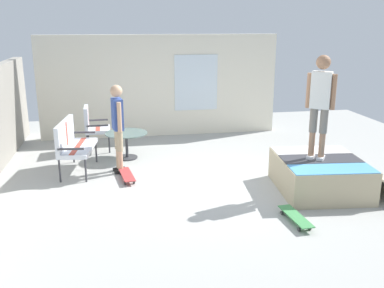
{
  "coord_description": "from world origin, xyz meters",
  "views": [
    {
      "loc": [
        -7.09,
        1.62,
        2.84
      ],
      "look_at": [
        0.33,
        0.3,
        0.7
      ],
      "focal_mm": 40.38,
      "sensor_mm": 36.0,
      "label": 1
    }
  ],
  "objects_px": {
    "patio_bench": "(72,141)",
    "person_watching": "(118,122)",
    "skateboard_by_bench": "(127,175)",
    "patio_chair_near_house": "(92,124)",
    "skateboard_spare": "(296,217)",
    "skate_ramp": "(321,174)",
    "patio_table": "(127,140)",
    "person_skater": "(320,99)"
  },
  "relations": [
    {
      "from": "skate_ramp",
      "to": "patio_chair_near_house",
      "type": "relative_size",
      "value": 2.25
    },
    {
      "from": "patio_table",
      "to": "person_watching",
      "type": "relative_size",
      "value": 0.53
    },
    {
      "from": "patio_table",
      "to": "skateboard_by_bench",
      "type": "xyz_separation_m",
      "value": [
        -1.3,
        0.05,
        -0.32
      ]
    },
    {
      "from": "patio_chair_near_house",
      "to": "patio_table",
      "type": "xyz_separation_m",
      "value": [
        -0.74,
        -0.73,
        -0.21
      ]
    },
    {
      "from": "patio_table",
      "to": "skateboard_by_bench",
      "type": "bearing_deg",
      "value": 177.83
    },
    {
      "from": "skate_ramp",
      "to": "person_skater",
      "type": "height_order",
      "value": "person_skater"
    },
    {
      "from": "skateboard_spare",
      "to": "person_watching",
      "type": "bearing_deg",
      "value": 42.86
    },
    {
      "from": "patio_chair_near_house",
      "to": "person_watching",
      "type": "height_order",
      "value": "person_watching"
    },
    {
      "from": "patio_chair_near_house",
      "to": "skateboard_spare",
      "type": "xyz_separation_m",
      "value": [
        -4.3,
        -3.07,
        -0.53
      ]
    },
    {
      "from": "person_watching",
      "to": "skate_ramp",
      "type": "bearing_deg",
      "value": -114.82
    },
    {
      "from": "patio_bench",
      "to": "person_watching",
      "type": "distance_m",
      "value": 0.99
    },
    {
      "from": "skate_ramp",
      "to": "patio_bench",
      "type": "distance_m",
      "value": 4.68
    },
    {
      "from": "skate_ramp",
      "to": "patio_bench",
      "type": "height_order",
      "value": "patio_bench"
    },
    {
      "from": "skateboard_spare",
      "to": "skateboard_by_bench",
      "type": "bearing_deg",
      "value": 46.62
    },
    {
      "from": "patio_bench",
      "to": "patio_chair_near_house",
      "type": "xyz_separation_m",
      "value": [
        1.43,
        -0.33,
        -0.0
      ]
    },
    {
      "from": "person_watching",
      "to": "skateboard_by_bench",
      "type": "relative_size",
      "value": 2.08
    },
    {
      "from": "skate_ramp",
      "to": "patio_table",
      "type": "bearing_deg",
      "value": 53.2
    },
    {
      "from": "patio_bench",
      "to": "patio_chair_near_house",
      "type": "distance_m",
      "value": 1.47
    },
    {
      "from": "patio_bench",
      "to": "skateboard_by_bench",
      "type": "bearing_deg",
      "value": -121.27
    },
    {
      "from": "patio_table",
      "to": "skateboard_spare",
      "type": "height_order",
      "value": "patio_table"
    },
    {
      "from": "patio_bench",
      "to": "patio_table",
      "type": "relative_size",
      "value": 1.45
    },
    {
      "from": "patio_bench",
      "to": "person_skater",
      "type": "bearing_deg",
      "value": -112.45
    },
    {
      "from": "skateboard_by_bench",
      "to": "patio_table",
      "type": "bearing_deg",
      "value": -2.17
    },
    {
      "from": "patio_table",
      "to": "person_watching",
      "type": "xyz_separation_m",
      "value": [
        -0.86,
        0.17,
        0.59
      ]
    },
    {
      "from": "patio_table",
      "to": "patio_chair_near_house",
      "type": "bearing_deg",
      "value": 44.59
    },
    {
      "from": "patio_chair_near_house",
      "to": "person_watching",
      "type": "distance_m",
      "value": 1.74
    },
    {
      "from": "person_watching",
      "to": "skateboard_by_bench",
      "type": "distance_m",
      "value": 1.02
    },
    {
      "from": "skateboard_by_bench",
      "to": "skateboard_spare",
      "type": "height_order",
      "value": "same"
    },
    {
      "from": "skateboard_by_bench",
      "to": "skateboard_spare",
      "type": "xyz_separation_m",
      "value": [
        -2.25,
        -2.38,
        0.0
      ]
    },
    {
      "from": "person_watching",
      "to": "skateboard_spare",
      "type": "height_order",
      "value": "person_watching"
    },
    {
      "from": "patio_bench",
      "to": "skateboard_by_bench",
      "type": "xyz_separation_m",
      "value": [
        -0.61,
        -1.01,
        -0.53
      ]
    },
    {
      "from": "patio_bench",
      "to": "person_watching",
      "type": "bearing_deg",
      "value": -100.76
    },
    {
      "from": "skate_ramp",
      "to": "patio_table",
      "type": "distance_m",
      "value": 4.08
    },
    {
      "from": "skate_ramp",
      "to": "skateboard_by_bench",
      "type": "relative_size",
      "value": 2.79
    },
    {
      "from": "skate_ramp",
      "to": "skateboard_spare",
      "type": "distance_m",
      "value": 1.46
    },
    {
      "from": "patio_table",
      "to": "skateboard_spare",
      "type": "relative_size",
      "value": 1.11
    },
    {
      "from": "skateboard_by_bench",
      "to": "skateboard_spare",
      "type": "bearing_deg",
      "value": -133.38
    },
    {
      "from": "patio_bench",
      "to": "person_skater",
      "type": "xyz_separation_m",
      "value": [
        -1.74,
        -4.21,
        0.99
      ]
    },
    {
      "from": "person_skater",
      "to": "patio_table",
      "type": "bearing_deg",
      "value": 52.39
    },
    {
      "from": "patio_table",
      "to": "skateboard_by_bench",
      "type": "relative_size",
      "value": 1.1
    },
    {
      "from": "person_skater",
      "to": "skateboard_spare",
      "type": "bearing_deg",
      "value": 144.28
    },
    {
      "from": "person_skater",
      "to": "skateboard_spare",
      "type": "xyz_separation_m",
      "value": [
        -1.13,
        0.81,
        -1.52
      ]
    }
  ]
}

